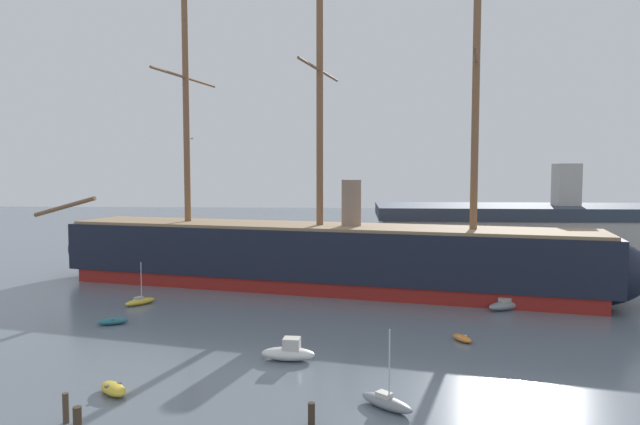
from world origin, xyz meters
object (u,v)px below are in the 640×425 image
(sailboat_alongside_bow, at_px, (140,301))
(dockside_warehouse_right, at_px, (557,238))
(sailboat_foreground_right, at_px, (386,402))
(tall_ship, at_px, (320,255))
(dinghy_mid_left, at_px, (113,321))
(sailboat_distant_centre, at_px, (317,259))
(motorboat_far_right, at_px, (534,274))
(mooring_piling_left_pair, at_px, (66,408))
(motorboat_far_left, at_px, (125,266))
(sailboat_alongside_stern, at_px, (507,304))
(seagull_in_flight, at_px, (192,139))
(dinghy_mid_right, at_px, (462,338))
(motorboat_near_centre, at_px, (289,352))
(dinghy_foreground_left, at_px, (113,389))
(mooring_piling_right_pair, at_px, (311,414))

(sailboat_alongside_bow, height_order, dockside_warehouse_right, dockside_warehouse_right)
(sailboat_foreground_right, relative_size, dockside_warehouse_right, 0.09)
(tall_ship, bearing_deg, dockside_warehouse_right, 25.13)
(dinghy_mid_left, xyz_separation_m, sailboat_distant_centre, (16.02, 37.17, 0.17))
(sailboat_foreground_right, xyz_separation_m, sailboat_alongside_bow, (-24.56, 24.58, -0.03))
(motorboat_far_right, relative_size, mooring_piling_left_pair, 2.38)
(sailboat_foreground_right, xyz_separation_m, motorboat_far_left, (-34.90, 45.27, 0.11))
(sailboat_alongside_stern, bearing_deg, motorboat_far_left, 157.28)
(sailboat_alongside_bow, relative_size, motorboat_far_left, 1.24)
(mooring_piling_left_pair, height_order, seagull_in_flight, seagull_in_flight)
(dockside_warehouse_right, bearing_deg, seagull_in_flight, -148.31)
(tall_ship, height_order, motorboat_far_right, tall_ship)
(sailboat_alongside_bow, height_order, seagull_in_flight, seagull_in_flight)
(dinghy_mid_right, bearing_deg, motorboat_far_left, 142.99)
(sailboat_foreground_right, relative_size, sailboat_alongside_stern, 0.75)
(motorboat_near_centre, distance_m, sailboat_alongside_bow, 24.18)
(tall_ship, height_order, sailboat_alongside_bow, tall_ship)
(motorboat_near_centre, height_order, dockside_warehouse_right, dockside_warehouse_right)
(sailboat_distant_centre, bearing_deg, sailboat_alongside_stern, -53.49)
(sailboat_foreground_right, distance_m, motorboat_far_right, 47.93)
(dinghy_mid_right, xyz_separation_m, motorboat_far_right, (14.55, 29.10, 0.31))
(dinghy_foreground_left, bearing_deg, motorboat_far_right, 47.37)
(sailboat_distant_centre, height_order, dockside_warehouse_right, dockside_warehouse_right)
(dinghy_mid_left, relative_size, dinghy_mid_right, 1.23)
(sailboat_distant_centre, relative_size, mooring_piling_left_pair, 3.39)
(sailboat_foreground_right, distance_m, sailboat_distant_centre, 54.63)
(dinghy_foreground_left, height_order, dinghy_mid_left, dinghy_foreground_left)
(sailboat_alongside_bow, bearing_deg, dinghy_foreground_left, -72.26)
(dinghy_mid_right, height_order, sailboat_distant_centre, sailboat_distant_centre)
(dinghy_mid_left, height_order, sailboat_distant_centre, sailboat_distant_centre)
(dinghy_mid_left, xyz_separation_m, motorboat_far_right, (45.53, 26.00, 0.25))
(tall_ship, bearing_deg, sailboat_distant_centre, 95.20)
(dockside_warehouse_right, bearing_deg, motorboat_far_right, -127.82)
(sailboat_foreground_right, height_order, sailboat_distant_centre, sailboat_distant_centre)
(seagull_in_flight, bearing_deg, mooring_piling_left_pair, -89.67)
(sailboat_alongside_stern, relative_size, motorboat_far_left, 1.76)
(sailboat_distant_centre, distance_m, dockside_warehouse_right, 35.29)
(sailboat_alongside_stern, xyz_separation_m, sailboat_distant_centre, (-21.46, 28.99, -0.05))
(dinghy_mid_right, height_order, sailboat_alongside_stern, sailboat_alongside_stern)
(motorboat_near_centre, height_order, motorboat_far_right, motorboat_near_centre)
(motorboat_far_left, relative_size, dockside_warehouse_right, 0.07)
(sailboat_foreground_right, relative_size, motorboat_near_centre, 1.17)
(dinghy_foreground_left, bearing_deg, dockside_warehouse_right, 48.00)
(dinghy_foreground_left, relative_size, dinghy_mid_right, 1.19)
(dinghy_mid_left, relative_size, sailboat_alongside_bow, 0.64)
(motorboat_far_left, xyz_separation_m, mooring_piling_right_pair, (30.67, -47.75, 0.11))
(motorboat_far_left, xyz_separation_m, motorboat_far_right, (56.35, -2.41, 0.05))
(sailboat_foreground_right, distance_m, dinghy_mid_left, 29.40)
(motorboat_near_centre, bearing_deg, dinghy_mid_right, 22.21)
(dinghy_foreground_left, height_order, motorboat_far_right, motorboat_far_right)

